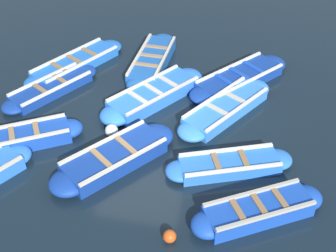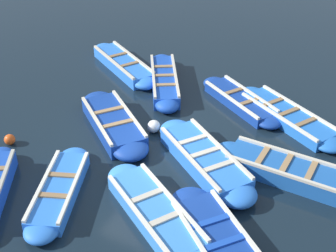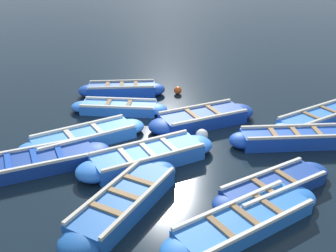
{
  "view_description": "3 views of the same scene",
  "coord_description": "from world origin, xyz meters",
  "px_view_note": "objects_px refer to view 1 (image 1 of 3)",
  "views": [
    {
      "loc": [
        -9.69,
        -2.62,
        8.16
      ],
      "look_at": [
        -0.21,
        -0.82,
        0.37
      ],
      "focal_mm": 50.0,
      "sensor_mm": 36.0,
      "label": 1
    },
    {
      "loc": [
        4.56,
        -8.61,
        7.23
      ],
      "look_at": [
        -0.03,
        0.71,
        0.3
      ],
      "focal_mm": 50.0,
      "sensor_mm": 36.0,
      "label": 2
    },
    {
      "loc": [
        8.93,
        4.15,
        5.21
      ],
      "look_at": [
        -0.16,
        -0.24,
        0.4
      ],
      "focal_mm": 42.0,
      "sensor_mm": 36.0,
      "label": 3
    }
  ],
  "objects_px": {
    "boat_far_corner": "(154,95)",
    "boat_near_quay": "(13,140)",
    "boat_drifting": "(239,79)",
    "boat_outer_left": "(75,64)",
    "boat_centre": "(226,108)",
    "boat_stern_in": "(51,88)",
    "boat_end_of_row": "(114,158)",
    "buoy_yellow_far": "(170,236)",
    "boat_tucked": "(152,61)",
    "boat_broadside": "(230,165)",
    "boat_inner_gap": "(258,211)",
    "buoy_orange_near": "(112,131)"
  },
  "relations": [
    {
      "from": "boat_end_of_row",
      "to": "boat_far_corner",
      "type": "bearing_deg",
      "value": -7.73
    },
    {
      "from": "boat_drifting",
      "to": "boat_centre",
      "type": "xyz_separation_m",
      "value": [
        -1.65,
        0.28,
        0.01
      ]
    },
    {
      "from": "boat_broadside",
      "to": "boat_inner_gap",
      "type": "bearing_deg",
      "value": -151.82
    },
    {
      "from": "boat_stern_in",
      "to": "boat_broadside",
      "type": "height_order",
      "value": "boat_broadside"
    },
    {
      "from": "boat_tucked",
      "to": "boat_drifting",
      "type": "xyz_separation_m",
      "value": [
        -0.46,
        -2.89,
        -0.03
      ]
    },
    {
      "from": "boat_end_of_row",
      "to": "buoy_yellow_far",
      "type": "relative_size",
      "value": 11.66
    },
    {
      "from": "boat_inner_gap",
      "to": "boat_tucked",
      "type": "bearing_deg",
      "value": 32.28
    },
    {
      "from": "boat_tucked",
      "to": "boat_stern_in",
      "type": "bearing_deg",
      "value": 126.89
    },
    {
      "from": "boat_far_corner",
      "to": "boat_stern_in",
      "type": "bearing_deg",
      "value": 92.63
    },
    {
      "from": "boat_far_corner",
      "to": "boat_inner_gap",
      "type": "height_order",
      "value": "boat_inner_gap"
    },
    {
      "from": "boat_inner_gap",
      "to": "buoy_yellow_far",
      "type": "relative_size",
      "value": 10.8
    },
    {
      "from": "boat_far_corner",
      "to": "boat_near_quay",
      "type": "height_order",
      "value": "boat_far_corner"
    },
    {
      "from": "boat_drifting",
      "to": "boat_outer_left",
      "type": "bearing_deg",
      "value": 90.95
    },
    {
      "from": "boat_outer_left",
      "to": "boat_broadside",
      "type": "bearing_deg",
      "value": -125.69
    },
    {
      "from": "boat_far_corner",
      "to": "boat_inner_gap",
      "type": "distance_m",
      "value": 5.07
    },
    {
      "from": "boat_end_of_row",
      "to": "buoy_yellow_far",
      "type": "distance_m",
      "value": 2.74
    },
    {
      "from": "boat_centre",
      "to": "buoy_yellow_far",
      "type": "relative_size",
      "value": 12.32
    },
    {
      "from": "boat_stern_in",
      "to": "boat_end_of_row",
      "type": "bearing_deg",
      "value": -134.33
    },
    {
      "from": "boat_tucked",
      "to": "boat_drifting",
      "type": "relative_size",
      "value": 1.05
    },
    {
      "from": "boat_tucked",
      "to": "boat_centre",
      "type": "bearing_deg",
      "value": -128.9
    },
    {
      "from": "boat_stern_in",
      "to": "boat_centre",
      "type": "bearing_deg",
      "value": -90.83
    },
    {
      "from": "boat_outer_left",
      "to": "boat_inner_gap",
      "type": "bearing_deg",
      "value": -130.66
    },
    {
      "from": "boat_stern_in",
      "to": "buoy_orange_near",
      "type": "relative_size",
      "value": 8.94
    },
    {
      "from": "boat_tucked",
      "to": "boat_broadside",
      "type": "bearing_deg",
      "value": -146.49
    },
    {
      "from": "boat_inner_gap",
      "to": "boat_drifting",
      "type": "bearing_deg",
      "value": 8.29
    },
    {
      "from": "boat_stern_in",
      "to": "boat_end_of_row",
      "type": "height_order",
      "value": "boat_end_of_row"
    },
    {
      "from": "boat_outer_left",
      "to": "boat_end_of_row",
      "type": "xyz_separation_m",
      "value": [
        -4.19,
        -2.52,
        0.05
      ]
    },
    {
      "from": "boat_drifting",
      "to": "boat_near_quay",
      "type": "xyz_separation_m",
      "value": [
        -4.11,
        5.61,
        0.03
      ]
    },
    {
      "from": "boat_stern_in",
      "to": "buoy_yellow_far",
      "type": "height_order",
      "value": "boat_stern_in"
    },
    {
      "from": "boat_outer_left",
      "to": "boat_inner_gap",
      "type": "xyz_separation_m",
      "value": [
        -5.26,
        -6.12,
        0.05
      ]
    },
    {
      "from": "boat_centre",
      "to": "boat_tucked",
      "type": "bearing_deg",
      "value": 51.1
    },
    {
      "from": "boat_outer_left",
      "to": "boat_tucked",
      "type": "bearing_deg",
      "value": -77.39
    },
    {
      "from": "boat_tucked",
      "to": "boat_far_corner",
      "type": "relative_size",
      "value": 1.04
    },
    {
      "from": "boat_broadside",
      "to": "buoy_orange_near",
      "type": "xyz_separation_m",
      "value": [
        0.72,
        3.23,
        0.02
      ]
    },
    {
      "from": "boat_near_quay",
      "to": "boat_outer_left",
      "type": "height_order",
      "value": "boat_near_quay"
    },
    {
      "from": "buoy_orange_near",
      "to": "buoy_yellow_far",
      "type": "bearing_deg",
      "value": -145.16
    },
    {
      "from": "boat_far_corner",
      "to": "boat_drifting",
      "type": "distance_m",
      "value": 2.82
    },
    {
      "from": "boat_tucked",
      "to": "boat_end_of_row",
      "type": "distance_m",
      "value": 4.73
    },
    {
      "from": "boat_drifting",
      "to": "buoy_orange_near",
      "type": "distance_m",
      "value": 4.54
    },
    {
      "from": "boat_tucked",
      "to": "boat_outer_left",
      "type": "bearing_deg",
      "value": 102.61
    },
    {
      "from": "boat_tucked",
      "to": "boat_outer_left",
      "type": "distance_m",
      "value": 2.51
    },
    {
      "from": "boat_near_quay",
      "to": "boat_stern_in",
      "type": "relative_size",
      "value": 1.11
    },
    {
      "from": "boat_drifting",
      "to": "boat_inner_gap",
      "type": "bearing_deg",
      "value": -171.71
    },
    {
      "from": "boat_tucked",
      "to": "boat_broadside",
      "type": "relative_size",
      "value": 1.13
    },
    {
      "from": "boat_broadside",
      "to": "buoy_yellow_far",
      "type": "height_order",
      "value": "boat_broadside"
    },
    {
      "from": "boat_drifting",
      "to": "boat_stern_in",
      "type": "xyz_separation_m",
      "value": [
        -1.57,
        5.59,
        -0.02
      ]
    },
    {
      "from": "boat_centre",
      "to": "boat_end_of_row",
      "type": "bearing_deg",
      "value": 135.93
    },
    {
      "from": "boat_near_quay",
      "to": "boat_inner_gap",
      "type": "distance_m",
      "value": 6.51
    },
    {
      "from": "boat_near_quay",
      "to": "buoy_yellow_far",
      "type": "distance_m",
      "value": 5.1
    },
    {
      "from": "boat_centre",
      "to": "boat_outer_left",
      "type": "bearing_deg",
      "value": 72.9
    }
  ]
}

